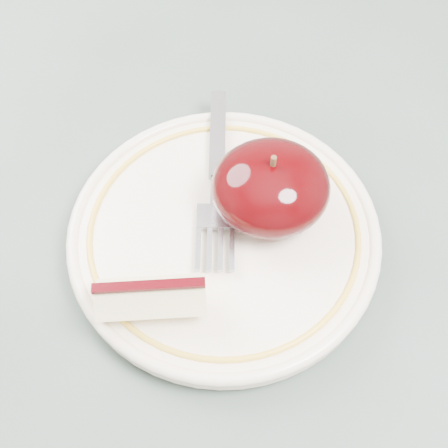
{
  "coord_description": "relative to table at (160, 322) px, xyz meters",
  "views": [
    {
      "loc": [
        0.03,
        -0.21,
        1.15
      ],
      "look_at": [
        0.06,
        0.02,
        0.78
      ],
      "focal_mm": 50.0,
      "sensor_mm": 36.0,
      "label": 1
    }
  ],
  "objects": [
    {
      "name": "table",
      "position": [
        0.0,
        0.0,
        0.0
      ],
      "size": [
        0.9,
        0.9,
        0.75
      ],
      "color": "brown",
      "rests_on": "ground"
    },
    {
      "name": "plate",
      "position": [
        0.06,
        0.02,
        0.1
      ],
      "size": [
        0.22,
        0.22,
        0.02
      ],
      "color": "white",
      "rests_on": "table"
    },
    {
      "name": "apple_half",
      "position": [
        0.09,
        0.04,
        0.13
      ],
      "size": [
        0.08,
        0.08,
        0.06
      ],
      "color": "black",
      "rests_on": "plate"
    },
    {
      "name": "apple_wedge",
      "position": [
        0.0,
        -0.03,
        0.12
      ],
      "size": [
        0.07,
        0.03,
        0.03
      ],
      "rotation": [
        0.0,
        0.0,
        -0.04
      ],
      "color": "beige",
      "rests_on": "plate"
    },
    {
      "name": "fork",
      "position": [
        0.06,
        0.06,
        0.11
      ],
      "size": [
        0.04,
        0.16,
        0.0
      ],
      "rotation": [
        0.0,
        0.0,
        1.46
      ],
      "color": "#96999F",
      "rests_on": "plate"
    }
  ]
}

